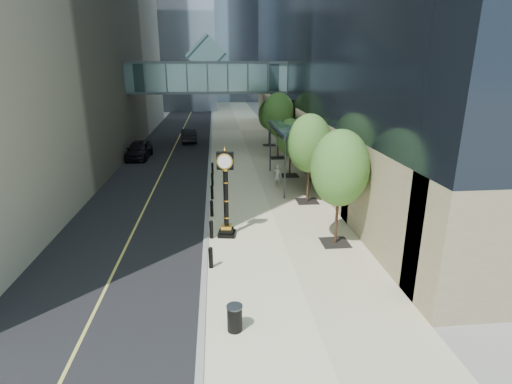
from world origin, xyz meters
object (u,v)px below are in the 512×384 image
(car_far, at_px, (188,135))
(trash_bin, at_px, (235,319))
(car_near, at_px, (139,150))
(pedestrian, at_px, (277,176))
(street_clock, at_px, (226,199))

(car_far, bearing_deg, trash_bin, 88.86)
(car_near, bearing_deg, pedestrian, -40.32)
(street_clock, bearing_deg, trash_bin, -80.85)
(street_clock, height_order, pedestrian, street_clock)
(car_far, bearing_deg, pedestrian, 104.63)
(car_far, bearing_deg, car_near, 56.13)
(street_clock, distance_m, trash_bin, 8.18)
(pedestrian, xyz_separation_m, car_far, (-7.70, 19.34, -0.12))
(trash_bin, height_order, car_near, car_near)
(trash_bin, distance_m, pedestrian, 16.98)
(street_clock, bearing_deg, car_far, 106.42)
(street_clock, distance_m, car_near, 21.02)
(pedestrian, relative_size, car_far, 0.37)
(pedestrian, xyz_separation_m, car_near, (-11.94, 10.94, -0.05))
(street_clock, height_order, car_near, street_clock)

